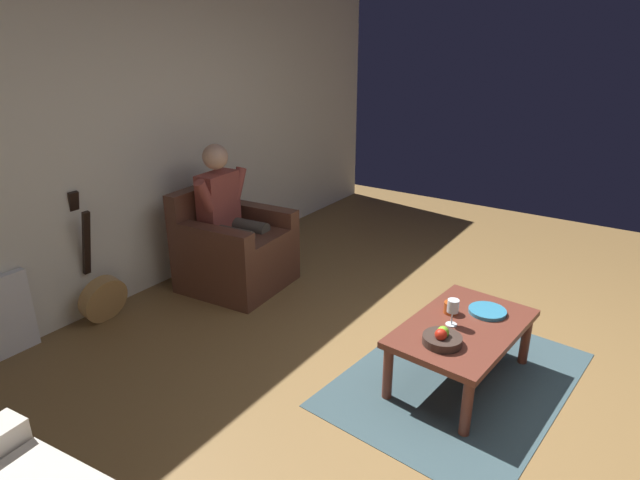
% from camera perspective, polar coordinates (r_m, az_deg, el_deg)
% --- Properties ---
extents(ground_plane, '(7.31, 7.31, 0.00)m').
position_cam_1_polar(ground_plane, '(3.58, 19.66, -15.12)').
color(ground_plane, brown).
extents(wall_back, '(6.49, 0.06, 2.51)m').
position_cam_1_polar(wall_back, '(4.66, -17.20, 10.42)').
color(wall_back, silver).
rests_on(wall_back, ground).
extents(rug, '(1.79, 1.36, 0.01)m').
position_cam_1_polar(rug, '(3.61, 14.45, -14.09)').
color(rug, '#364B50').
rests_on(rug, ground).
extents(armchair, '(0.85, 0.84, 0.85)m').
position_cam_1_polar(armchair, '(4.63, -9.20, -1.13)').
color(armchair, '#533023').
rests_on(armchair, ground).
extents(person_seated, '(0.63, 0.58, 1.22)m').
position_cam_1_polar(person_seated, '(4.52, -9.59, 2.93)').
color(person_seated, brown).
rests_on(person_seated, ground).
extents(coffee_table, '(1.04, 0.69, 0.39)m').
position_cam_1_polar(coffee_table, '(3.44, 14.95, -9.55)').
color(coffee_table, brown).
rests_on(coffee_table, ground).
extents(guitar, '(0.36, 0.29, 1.00)m').
position_cam_1_polar(guitar, '(4.36, -22.22, -5.36)').
color(guitar, '#A97F48').
rests_on(guitar, ground).
extents(wine_glass_near, '(0.07, 0.07, 0.17)m').
position_cam_1_polar(wine_glass_near, '(3.34, 13.98, -7.02)').
color(wine_glass_near, silver).
rests_on(wine_glass_near, coffee_table).
extents(fruit_bowl, '(0.23, 0.23, 0.11)m').
position_cam_1_polar(fruit_bowl, '(3.18, 12.88, -10.20)').
color(fruit_bowl, '#372923').
rests_on(fruit_bowl, coffee_table).
extents(decorative_dish, '(0.24, 0.24, 0.02)m').
position_cam_1_polar(decorative_dish, '(3.58, 17.41, -7.25)').
color(decorative_dish, teal).
rests_on(decorative_dish, coffee_table).
extents(candle_jar, '(0.09, 0.09, 0.07)m').
position_cam_1_polar(candle_jar, '(3.51, 13.80, -7.01)').
color(candle_jar, '#AE4617').
rests_on(candle_jar, coffee_table).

